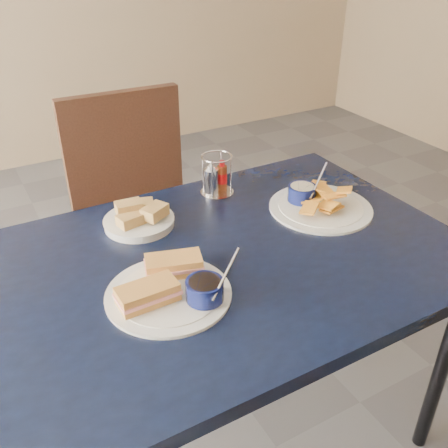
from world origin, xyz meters
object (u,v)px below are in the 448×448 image
dining_table (222,273)px  condiment_caddy (215,178)px  sandwich_plate (172,286)px  plantain_plate (316,202)px  bread_basket (139,218)px  chair_far (137,205)px

dining_table → condiment_caddy: bearing=64.0°
dining_table → sandwich_plate: sandwich_plate is taller
sandwich_plate → plantain_plate: size_ratio=0.99×
dining_table → sandwich_plate: 0.22m
plantain_plate → condiment_caddy: 0.33m
dining_table → plantain_plate: plantain_plate is taller
sandwich_plate → bread_basket: 0.34m
chair_far → plantain_plate: bearing=-58.2°
bread_basket → dining_table: bearing=-62.3°
bread_basket → condiment_caddy: 0.31m
chair_far → condiment_caddy: 0.47m
chair_far → bread_basket: 0.52m
sandwich_plate → plantain_plate: same height
chair_far → plantain_plate: (0.38, -0.62, 0.20)m
dining_table → chair_far: size_ratio=1.34×
chair_far → sandwich_plate: size_ratio=3.12×
dining_table → plantain_plate: (0.39, 0.09, 0.08)m
dining_table → chair_far: (0.01, 0.71, -0.12)m
plantain_plate → condiment_caddy: bearing=133.9°
sandwich_plate → condiment_caddy: 0.54m
plantain_plate → bread_basket: size_ratio=1.57×
dining_table → bread_basket: bread_basket is taller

